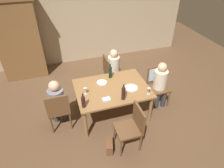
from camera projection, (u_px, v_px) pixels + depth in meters
ground_plane at (112, 113)px, 4.59m from camera, size 10.00×10.00×0.00m
rear_room_partition at (84, 18)px, 5.92m from camera, size 6.40×0.12×2.70m
armoire_cabinet at (19, 39)px, 5.26m from camera, size 1.18×0.62×2.18m
dining_table at (112, 91)px, 4.21m from camera, size 1.53×1.12×0.72m
chair_far_right at (110, 71)px, 5.06m from camera, size 0.44×0.44×0.92m
chair_left_end at (58, 108)px, 3.93m from camera, size 0.44×0.44×0.92m
chair_right_end at (157, 80)px, 4.61m from camera, size 0.44×0.46×0.92m
chair_near at (132, 125)px, 3.57m from camera, size 0.44×0.44×0.92m
person_woman_host at (115, 66)px, 5.02m from camera, size 0.34×0.29×1.11m
person_man_bearded at (57, 100)px, 3.94m from camera, size 0.30×0.35×1.13m
person_man_guest at (161, 82)px, 4.46m from camera, size 0.30×0.35×1.12m
wine_bottle_tall_green at (110, 72)px, 4.39m from camera, size 0.07×0.07×0.34m
wine_bottle_dark_red at (83, 101)px, 3.61m from camera, size 0.08×0.08×0.31m
wine_bottle_short_olive at (123, 93)px, 3.78m from camera, size 0.08×0.08×0.35m
wine_glass_near_left at (149, 90)px, 3.94m from camera, size 0.07×0.07×0.15m
wine_glass_centre at (85, 90)px, 3.94m from camera, size 0.07×0.07×0.15m
dinner_plate_host at (102, 82)px, 4.31m from camera, size 0.22×0.22×0.01m
dinner_plate_guest_left at (131, 88)px, 4.15m from camera, size 0.28×0.28×0.01m
folded_napkin at (106, 99)px, 3.84m from camera, size 0.16×0.13×0.03m
handbag at (109, 146)px, 3.71m from camera, size 0.19×0.30×0.22m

